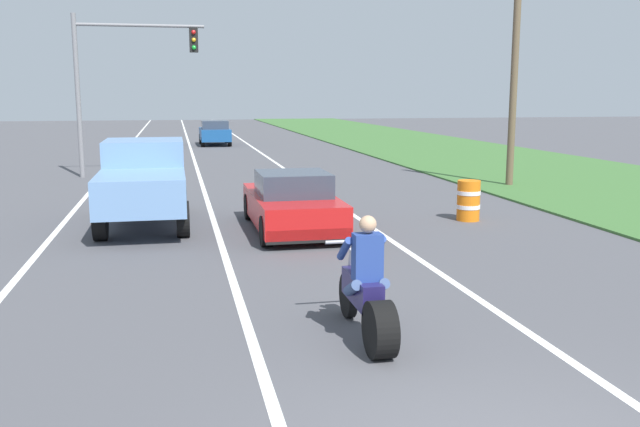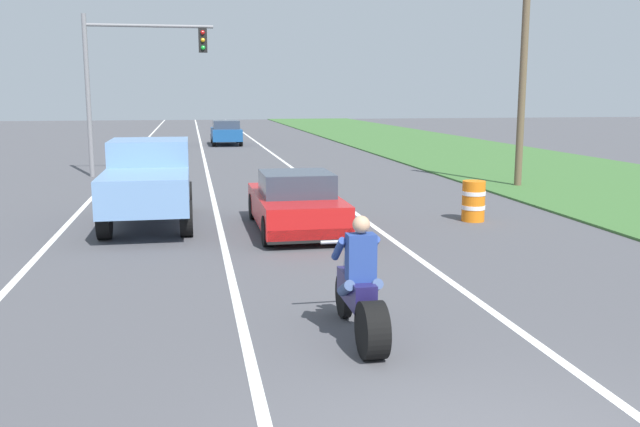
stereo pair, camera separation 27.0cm
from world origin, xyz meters
The scene contains 11 objects.
lane_stripe_left_solid centered at (-5.40, 20.00, 0.00)m, with size 0.14×120.00×0.01m, color white.
lane_stripe_right_solid centered at (1.80, 20.00, 0.00)m, with size 0.14×120.00×0.01m, color white.
lane_stripe_centre_dashed centered at (-1.80, 20.00, 0.00)m, with size 0.14×120.00×0.01m, color white.
grass_verge_right centered at (11.92, 20.00, 0.03)m, with size 10.00×120.00×0.06m, color #3D6B33.
motorcycle_with_rider centered at (-0.36, 3.32, 0.59)m, with size 0.70×2.21×1.62m.
sports_car_red centered at (-0.09, 10.54, 0.63)m, with size 1.84×4.30×1.37m.
pickup_truck_left_lane_light_blue centered at (-3.43, 11.97, 1.11)m, with size 2.02×4.80×1.98m.
traffic_light_mast_near centered at (-4.65, 22.30, 4.01)m, with size 4.77×0.34×6.00m.
utility_pole_roadside centered at (8.41, 16.62, 3.70)m, with size 0.24×0.24×7.40m, color brown.
construction_barrel_nearest centered at (4.40, 10.93, 0.50)m, with size 0.58×0.58×1.00m.
distant_car_far_ahead centered at (-0.26, 37.98, 0.77)m, with size 1.80×4.00×1.50m.
Camera 1 is at (-2.67, -4.77, 3.11)m, focal length 38.62 mm.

